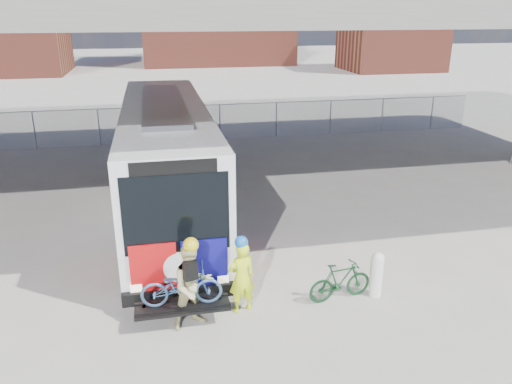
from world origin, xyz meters
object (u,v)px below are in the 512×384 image
object	(u,v)px
bollard	(377,273)
cyclist_hivis	(242,276)
bike_parked	(340,281)
cyclist_tan	(193,285)
bus	(166,150)

from	to	relation	value
bollard	cyclist_hivis	size ratio (longest dim) A/B	0.60
bollard	bike_parked	bearing A→B (deg)	180.00
cyclist_tan	bollard	bearing A→B (deg)	-13.01
bus	cyclist_hivis	distance (m)	6.58
bus	bollard	distance (m)	7.93
bike_parked	cyclist_tan	bearing A→B (deg)	87.03
cyclist_tan	bike_parked	distance (m)	3.45
bollard	cyclist_tan	xyz separation A→B (m)	(-4.29, -0.32, 0.37)
bus	bollard	world-z (taller)	bus
bus	bollard	size ratio (longest dim) A/B	11.63
bollard	cyclist_hivis	bearing A→B (deg)	-180.00
bollard	cyclist_hivis	world-z (taller)	cyclist_hivis
bollard	bus	bearing A→B (deg)	125.58
cyclist_hivis	bike_parked	distance (m)	2.34
cyclist_hivis	cyclist_tan	size ratio (longest dim) A/B	0.90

